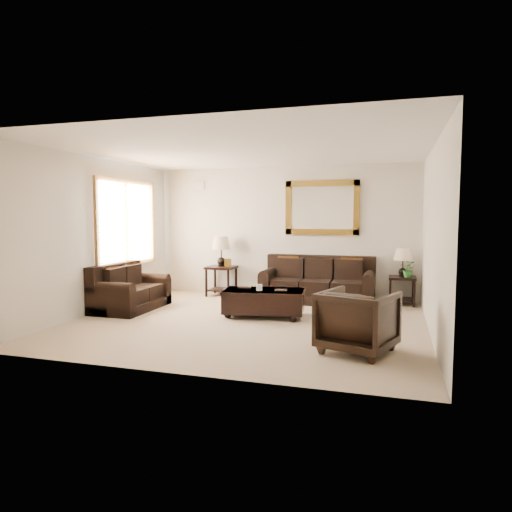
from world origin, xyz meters
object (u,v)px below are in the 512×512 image
(end_table_left, at_px, (221,257))
(armchair, at_px, (358,318))
(end_table_right, at_px, (403,268))
(sofa, at_px, (318,285))
(loveseat, at_px, (128,293))
(coffee_table, at_px, (264,300))

(end_table_left, bearing_deg, armchair, -47.12)
(end_table_right, relative_size, armchair, 1.27)
(sofa, relative_size, loveseat, 1.49)
(sofa, bearing_deg, coffee_table, -111.91)
(end_table_right, bearing_deg, armchair, -99.82)
(sofa, bearing_deg, end_table_right, 5.16)
(loveseat, bearing_deg, coffee_table, -87.36)
(end_table_right, distance_m, coffee_table, 2.88)
(end_table_right, bearing_deg, sofa, -174.84)
(end_table_right, bearing_deg, coffee_table, -141.79)
(loveseat, height_order, coffee_table, loveseat)
(end_table_left, bearing_deg, coffee_table, -50.39)
(armchair, bearing_deg, coffee_table, -25.03)
(loveseat, distance_m, armchair, 4.43)
(end_table_left, relative_size, armchair, 1.48)
(sofa, height_order, coffee_table, sofa)
(sofa, height_order, armchair, sofa)
(sofa, distance_m, coffee_table, 1.74)
(armchair, bearing_deg, loveseat, -0.61)
(loveseat, relative_size, end_table_left, 1.16)
(sofa, relative_size, coffee_table, 1.53)
(sofa, bearing_deg, armchair, -72.63)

